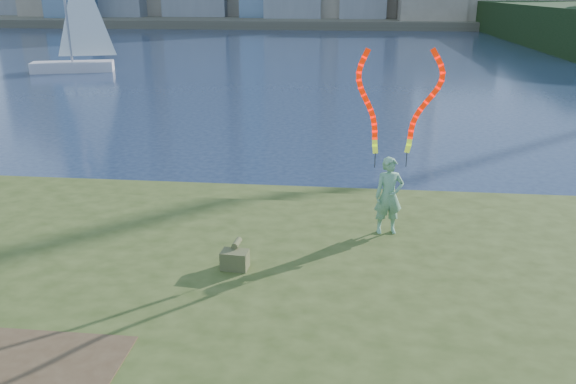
# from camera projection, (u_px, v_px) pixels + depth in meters

# --- Properties ---
(ground) EXTENTS (320.00, 320.00, 0.00)m
(ground) POSITION_uv_depth(u_px,v_px,m) (210.00, 322.00, 9.77)
(ground) COLOR #1A2741
(ground) RESTS_ON ground
(far_shore) EXTENTS (320.00, 40.00, 1.20)m
(far_shore) POSITION_uv_depth(u_px,v_px,m) (338.00, 19.00, 98.41)
(far_shore) COLOR #4E4939
(far_shore) RESTS_ON ground
(woman_with_ribbons) EXTENTS (2.00, 0.55, 3.97)m
(woman_with_ribbons) POSITION_uv_depth(u_px,v_px,m) (391.00, 165.00, 10.99)
(woman_with_ribbons) COLOR #23793B
(woman_with_ribbons) RESTS_ON grassy_knoll
(canvas_bag) EXTENTS (0.49, 0.56, 0.45)m
(canvas_bag) POSITION_uv_depth(u_px,v_px,m) (235.00, 259.00, 9.91)
(canvas_bag) COLOR #424626
(canvas_bag) RESTS_ON grassy_knoll
(sailboat) EXTENTS (5.81, 3.34, 8.81)m
(sailboat) POSITION_uv_depth(u_px,v_px,m) (75.00, 50.00, 39.18)
(sailboat) COLOR silver
(sailboat) RESTS_ON ground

